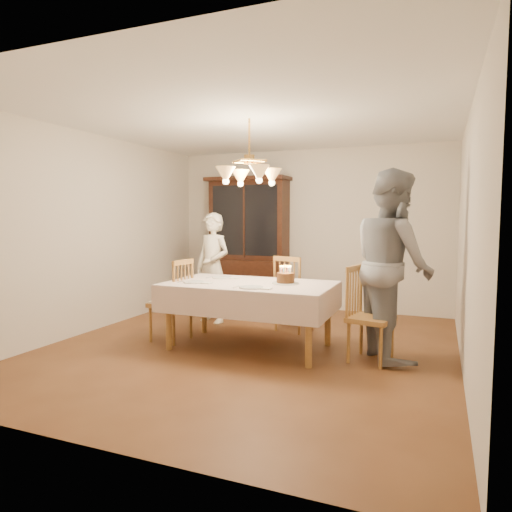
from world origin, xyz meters
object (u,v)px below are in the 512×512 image
at_px(chair_far_side, 294,298).
at_px(birthday_cake, 285,279).
at_px(china_hutch, 248,245).
at_px(dining_table, 249,289).
at_px(elderly_woman, 213,268).

distance_m(chair_far_side, birthday_cake, 0.97).
height_order(china_hutch, birthday_cake, china_hutch).
height_order(dining_table, elderly_woman, elderly_woman).
distance_m(china_hutch, chair_far_side, 1.87).
height_order(elderly_woman, birthday_cake, elderly_woman).
distance_m(dining_table, birthday_cake, 0.44).
relative_size(china_hutch, elderly_woman, 1.38).
xyz_separation_m(china_hutch, elderly_woman, (-0.03, -1.25, -0.26)).
relative_size(china_hutch, birthday_cake, 7.20).
xyz_separation_m(chair_far_side, elderly_woman, (-1.23, 0.05, 0.34)).
xyz_separation_m(elderly_woman, birthday_cake, (1.40, -0.92, 0.03)).
distance_m(elderly_woman, birthday_cake, 1.68).
bearing_deg(chair_far_side, birthday_cake, -78.94).
height_order(china_hutch, chair_far_side, china_hutch).
relative_size(chair_far_side, elderly_woman, 0.64).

